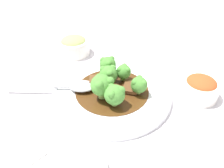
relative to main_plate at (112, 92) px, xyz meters
The scene contains 16 objects.
ground_plane 0.01m from the main_plate, ahead, with size 4.00×4.00×0.00m, color silver.
main_plate is the anchor object (origin of this frame).
beef_strip_0 0.04m from the main_plate, behind, with size 0.06×0.06×0.01m.
beef_strip_1 0.02m from the main_plate, 48.30° to the right, with size 0.03×0.05×0.01m.
beef_strip_2 0.05m from the main_plate, 38.59° to the left, with size 0.05×0.06×0.01m.
broccoli_floret_0 0.06m from the main_plate, 88.97° to the left, with size 0.04×0.04×0.04m.
broccoli_floret_1 0.06m from the main_plate, 82.95° to the right, with size 0.05×0.05×0.06m.
broccoli_floret_2 0.04m from the main_plate, 146.82° to the left, with size 0.05×0.05×0.05m.
broccoli_floret_3 0.07m from the main_plate, 24.25° to the left, with size 0.04×0.04×0.04m.
broccoli_floret_4 0.07m from the main_plate, 46.80° to the right, with size 0.05×0.05×0.05m.
broccoli_floret_5 0.08m from the main_plate, 136.57° to the left, with size 0.04×0.04×0.05m.
serving_spoon 0.09m from the main_plate, 144.35° to the right, with size 0.20×0.16×0.01m.
side_bowl_kimchi 0.21m from the main_plate, 35.87° to the left, with size 0.09×0.09×0.06m.
side_bowl_appetizer 0.24m from the main_plate, 157.65° to the left, with size 0.10×0.10×0.06m.
sauce_dish 0.21m from the main_plate, 62.96° to the right, with size 0.06×0.06×0.01m.
paper_napkin 0.22m from the main_plate, 100.97° to the right, with size 0.11×0.12×0.01m.
Camera 1 is at (0.26, -0.33, 0.35)m, focal length 35.00 mm.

